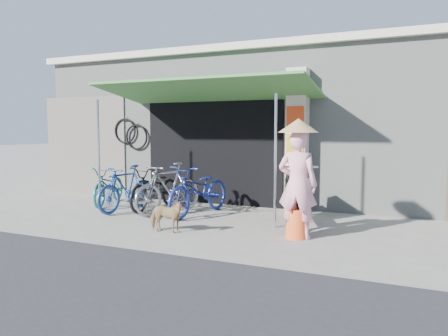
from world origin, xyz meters
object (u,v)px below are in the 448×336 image
at_px(street_dog, 166,216).
at_px(nun, 298,180).
at_px(bike_blue, 126,188).
at_px(bike_navy, 200,190).
at_px(moped, 296,196).
at_px(bike_silver, 169,188).
at_px(bike_black, 155,188).
at_px(bike_teal, 109,185).

xyz_separation_m(street_dog, nun, (2.11, 0.54, 0.65)).
height_order(bike_blue, street_dog, bike_blue).
xyz_separation_m(bike_blue, bike_navy, (1.61, 0.29, 0.02)).
bearing_deg(moped, bike_silver, 160.13).
bearing_deg(bike_silver, moped, 17.61).
xyz_separation_m(street_dog, moped, (1.83, 1.50, 0.23)).
height_order(bike_black, bike_silver, bike_silver).
relative_size(bike_black, bike_silver, 1.02).
distance_m(bike_blue, moped, 3.63).
bearing_deg(bike_silver, bike_blue, -154.88).
xyz_separation_m(bike_teal, bike_silver, (1.84, -0.38, 0.08)).
distance_m(bike_navy, nun, 2.57).
distance_m(bike_blue, street_dog, 2.24).
relative_size(bike_blue, moped, 0.84).
height_order(bike_teal, nun, nun).
distance_m(bike_black, bike_silver, 0.62).
relative_size(bike_teal, bike_silver, 0.97).
bearing_deg(bike_teal, bike_blue, -48.84).
bearing_deg(nun, bike_teal, -15.41).
bearing_deg(bike_blue, street_dog, -29.03).
bearing_deg(street_dog, nun, -78.33).
xyz_separation_m(bike_navy, nun, (2.30, -1.06, 0.42)).
height_order(bike_black, bike_navy, bike_navy).
bearing_deg(bike_navy, moped, 5.49).
xyz_separation_m(bike_black, bike_silver, (0.53, -0.31, 0.06)).
relative_size(bike_blue, street_dog, 2.41).
bearing_deg(bike_black, moped, -4.76).
bearing_deg(moped, bike_black, 154.44).
bearing_deg(street_dog, bike_silver, 26.80).
bearing_deg(bike_teal, moped, -22.22).
distance_m(bike_teal, bike_navy, 2.49).
bearing_deg(bike_teal, bike_black, -21.02).
bearing_deg(bike_blue, bike_black, 53.27).
distance_m(moped, nun, 1.08).
xyz_separation_m(bike_teal, bike_navy, (2.48, -0.24, 0.06)).
xyz_separation_m(bike_silver, bike_navy, (0.64, 0.14, -0.02)).
bearing_deg(bike_black, nun, -19.44).
xyz_separation_m(bike_blue, nun, (3.91, -0.78, 0.44)).
xyz_separation_m(bike_blue, bike_silver, (0.97, 0.14, 0.04)).
relative_size(bike_black, street_dog, 2.66).
xyz_separation_m(bike_teal, street_dog, (2.67, -1.84, -0.16)).
bearing_deg(bike_silver, nun, -0.63).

